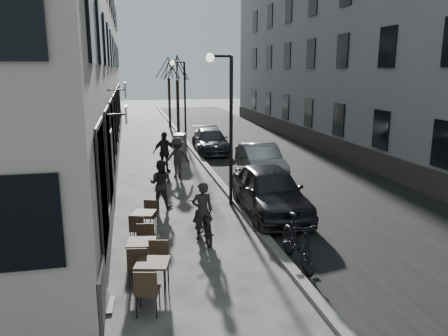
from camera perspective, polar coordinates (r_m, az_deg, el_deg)
name	(u,v)px	position (r m, az deg, el deg)	size (l,w,h in m)	color
ground	(294,286)	(9.90, 9.12, -15.01)	(120.00, 120.00, 0.00)	#3D3A37
road	(256,150)	(25.58, 4.18, 2.41)	(7.30, 60.00, 0.00)	black
kerb	(194,151)	(24.79, -3.94, 2.22)	(0.25, 60.00, 0.12)	#65625E
building_left	(69,0)	(25.00, -19.56, 19.92)	(4.00, 35.00, 16.00)	#AC9F90
building_right	(349,9)	(27.97, 16.00, 19.31)	(4.00, 35.00, 16.00)	gray
streetlamp_near	(226,113)	(14.54, 0.27, 7.14)	(0.90, 0.28, 5.09)	black
streetlamp_far	(182,94)	(26.35, -5.51, 9.60)	(0.90, 0.28, 5.09)	black
tree_near	(177,68)	(29.30, -6.16, 12.84)	(2.40, 2.40, 5.70)	black
tree_far	(169,68)	(35.27, -7.26, 12.79)	(2.40, 2.40, 5.70)	black
bistro_set_a	(153,276)	(9.24, -9.26, -13.75)	(0.79, 1.65, 0.94)	black
bistro_set_b	(142,254)	(10.32, -10.69, -10.95)	(0.72, 1.60, 0.92)	black
bistro_set_c	(144,222)	(12.40, -10.38, -6.95)	(0.84, 1.52, 0.87)	black
sign_board	(101,286)	(9.15, -15.80, -14.56)	(0.43, 0.68, 1.14)	black
utility_cabinet	(180,147)	(22.57, -5.72, 2.74)	(0.50, 0.91, 1.36)	slate
bicycle	(203,222)	(12.10, -2.83, -7.00)	(0.66, 1.89, 0.99)	black
cyclist_rider	(202,211)	(12.00, -2.84, -5.58)	(0.59, 0.39, 1.62)	black
pedestrian_near	(161,184)	(14.86, -8.26, -2.05)	(0.80, 0.62, 1.64)	black
pedestrian_mid	(177,158)	(18.94, -6.14, 1.37)	(1.12, 0.64, 1.74)	#2E2C28
pedestrian_far	(164,152)	(19.97, -7.82, 2.08)	(1.08, 0.45, 1.85)	black
car_near	(270,190)	(14.13, 5.99, -2.93)	(1.84, 4.58, 1.56)	black
car_mid	(260,161)	(19.06, 4.77, 0.97)	(1.49, 4.27, 1.41)	#9B9FA4
car_far	(211,141)	(24.71, -1.75, 3.58)	(1.81, 4.44, 1.29)	#32353B
moped	(298,241)	(10.64, 9.63, -9.42)	(0.56, 1.99, 1.20)	black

